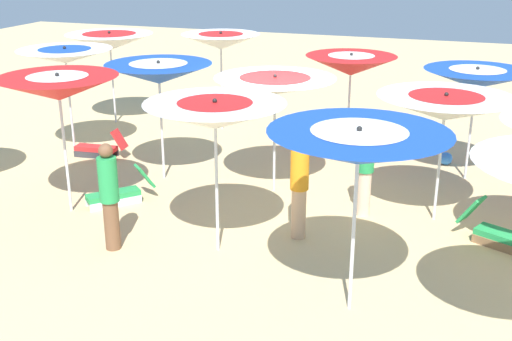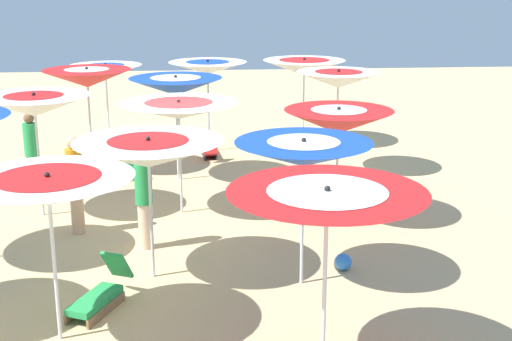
{
  "view_description": "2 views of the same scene",
  "coord_description": "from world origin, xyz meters",
  "px_view_note": "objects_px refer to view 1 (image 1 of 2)",
  "views": [
    {
      "loc": [
        3.43,
        -11.03,
        4.66
      ],
      "look_at": [
        0.16,
        -1.57,
        1.0
      ],
      "focal_mm": 45.05,
      "sensor_mm": 36.0,
      "label": 1
    },
    {
      "loc": [
        13.46,
        0.44,
        4.66
      ],
      "look_at": [
        2.01,
        1.42,
        1.41
      ],
      "focal_mm": 49.84,
      "sensor_mm": 36.0,
      "label": 2
    }
  ],
  "objects_px": {
    "beach_umbrella_5": "(65,56)",
    "lounger_2": "(500,233)",
    "beach_umbrella_13": "(477,79)",
    "beach_umbrella_6": "(159,73)",
    "lounger_0": "(100,148)",
    "beach_umbrella_3": "(358,147)",
    "beach_umbrella_11": "(221,41)",
    "beach_umbrella_2": "(215,115)",
    "beach_umbrella_7": "(275,85)",
    "beachgoer_1": "(365,166)",
    "beachgoer_0": "(299,182)",
    "beach_ball": "(446,158)",
    "beach_umbrella_1": "(58,88)",
    "beach_umbrella_8": "(445,108)",
    "lounger_1": "(119,193)",
    "beachgoer_2": "(109,195)",
    "beach_umbrella_10": "(110,41)",
    "beach_umbrella_12": "(351,65)"
  },
  "relations": [
    {
      "from": "lounger_1",
      "to": "beach_ball",
      "type": "height_order",
      "value": "lounger_1"
    },
    {
      "from": "beachgoer_0",
      "to": "beach_umbrella_13",
      "type": "bearing_deg",
      "value": -71.35
    },
    {
      "from": "beach_umbrella_2",
      "to": "beachgoer_0",
      "type": "relative_size",
      "value": 1.34
    },
    {
      "from": "beach_umbrella_12",
      "to": "beach_umbrella_7",
      "type": "bearing_deg",
      "value": -105.89
    },
    {
      "from": "beach_umbrella_5",
      "to": "beach_umbrella_13",
      "type": "distance_m",
      "value": 8.58
    },
    {
      "from": "beach_umbrella_7",
      "to": "beachgoer_1",
      "type": "distance_m",
      "value": 2.26
    },
    {
      "from": "beach_umbrella_3",
      "to": "beach_umbrella_6",
      "type": "distance_m",
      "value": 5.83
    },
    {
      "from": "beach_ball",
      "to": "beach_umbrella_8",
      "type": "bearing_deg",
      "value": -90.15
    },
    {
      "from": "beach_umbrella_2",
      "to": "beach_umbrella_3",
      "type": "relative_size",
      "value": 0.97
    },
    {
      "from": "lounger_1",
      "to": "beach_umbrella_3",
      "type": "bearing_deg",
      "value": 107.83
    },
    {
      "from": "beach_umbrella_13",
      "to": "lounger_1",
      "type": "relative_size",
      "value": 2.0
    },
    {
      "from": "lounger_0",
      "to": "beach_umbrella_3",
      "type": "bearing_deg",
      "value": 140.82
    },
    {
      "from": "lounger_1",
      "to": "lounger_2",
      "type": "distance_m",
      "value": 6.67
    },
    {
      "from": "beach_umbrella_2",
      "to": "lounger_2",
      "type": "xyz_separation_m",
      "value": [
        4.2,
        1.62,
        -1.98
      ]
    },
    {
      "from": "beach_umbrella_2",
      "to": "lounger_0",
      "type": "relative_size",
      "value": 2.0
    },
    {
      "from": "beach_umbrella_11",
      "to": "lounger_0",
      "type": "xyz_separation_m",
      "value": [
        -1.77,
        -2.96,
        -2.04
      ]
    },
    {
      "from": "beach_umbrella_6",
      "to": "lounger_2",
      "type": "relative_size",
      "value": 1.83
    },
    {
      "from": "beach_umbrella_8",
      "to": "beachgoer_1",
      "type": "distance_m",
      "value": 1.65
    },
    {
      "from": "beach_umbrella_5",
      "to": "beachgoer_1",
      "type": "distance_m",
      "value": 7.07
    },
    {
      "from": "beach_umbrella_12",
      "to": "lounger_1",
      "type": "bearing_deg",
      "value": -126.54
    },
    {
      "from": "beach_umbrella_2",
      "to": "beachgoer_0",
      "type": "height_order",
      "value": "beach_umbrella_2"
    },
    {
      "from": "beach_umbrella_1",
      "to": "beachgoer_2",
      "type": "relative_size",
      "value": 1.44
    },
    {
      "from": "beach_umbrella_5",
      "to": "beach_ball",
      "type": "bearing_deg",
      "value": 13.79
    },
    {
      "from": "beach_umbrella_2",
      "to": "beach_umbrella_5",
      "type": "xyz_separation_m",
      "value": [
        -4.92,
        3.38,
        0.03
      ]
    },
    {
      "from": "beachgoer_2",
      "to": "beach_ball",
      "type": "bearing_deg",
      "value": 139.63
    },
    {
      "from": "beach_umbrella_5",
      "to": "beach_umbrella_11",
      "type": "relative_size",
      "value": 0.98
    },
    {
      "from": "beachgoer_0",
      "to": "beach_ball",
      "type": "xyz_separation_m",
      "value": [
        2.07,
        4.51,
        -0.83
      ]
    },
    {
      "from": "beach_umbrella_13",
      "to": "lounger_2",
      "type": "bearing_deg",
      "value": -78.23
    },
    {
      "from": "beach_umbrella_13",
      "to": "beachgoer_1",
      "type": "distance_m",
      "value": 3.2
    },
    {
      "from": "beach_umbrella_6",
      "to": "beach_ball",
      "type": "height_order",
      "value": "beach_umbrella_6"
    },
    {
      "from": "lounger_1",
      "to": "beachgoer_0",
      "type": "relative_size",
      "value": 0.63
    },
    {
      "from": "beach_umbrella_7",
      "to": "beachgoer_2",
      "type": "relative_size",
      "value": 1.31
    },
    {
      "from": "lounger_0",
      "to": "beach_ball",
      "type": "distance_m",
      "value": 7.65
    },
    {
      "from": "beach_umbrella_13",
      "to": "beachgoer_2",
      "type": "xyz_separation_m",
      "value": [
        -5.16,
        -5.11,
        -1.15
      ]
    },
    {
      "from": "beach_umbrella_7",
      "to": "beach_umbrella_11",
      "type": "bearing_deg",
      "value": 125.08
    },
    {
      "from": "beach_umbrella_10",
      "to": "lounger_1",
      "type": "bearing_deg",
      "value": -58.69
    },
    {
      "from": "beach_umbrella_12",
      "to": "beachgoer_1",
      "type": "xyz_separation_m",
      "value": [
        1.01,
        -3.54,
        -1.06
      ]
    },
    {
      "from": "beach_umbrella_1",
      "to": "beachgoer_0",
      "type": "xyz_separation_m",
      "value": [
        4.17,
        0.29,
        -1.29
      ]
    },
    {
      "from": "beach_umbrella_2",
      "to": "beachgoer_0",
      "type": "xyz_separation_m",
      "value": [
        1.08,
        0.85,
        -1.23
      ]
    },
    {
      "from": "beachgoer_1",
      "to": "beach_ball",
      "type": "xyz_separation_m",
      "value": [
        1.23,
        3.23,
        -0.78
      ]
    },
    {
      "from": "beach_umbrella_5",
      "to": "beach_umbrella_10",
      "type": "bearing_deg",
      "value": 100.44
    },
    {
      "from": "beach_umbrella_1",
      "to": "beach_umbrella_8",
      "type": "height_order",
      "value": "beach_umbrella_1"
    },
    {
      "from": "beach_umbrella_7",
      "to": "beachgoer_0",
      "type": "height_order",
      "value": "beach_umbrella_7"
    },
    {
      "from": "beach_umbrella_2",
      "to": "beach_ball",
      "type": "relative_size",
      "value": 8.83
    },
    {
      "from": "beach_umbrella_2",
      "to": "beach_umbrella_10",
      "type": "distance_m",
      "value": 8.06
    },
    {
      "from": "beach_umbrella_7",
      "to": "beach_umbrella_8",
      "type": "bearing_deg",
      "value": -7.4
    },
    {
      "from": "beach_umbrella_2",
      "to": "beach_umbrella_8",
      "type": "height_order",
      "value": "beach_umbrella_2"
    },
    {
      "from": "beach_umbrella_5",
      "to": "lounger_2",
      "type": "xyz_separation_m",
      "value": [
        9.11,
        -1.76,
        -2.01
      ]
    },
    {
      "from": "beach_umbrella_1",
      "to": "beachgoer_1",
      "type": "height_order",
      "value": "beach_umbrella_1"
    },
    {
      "from": "beach_umbrella_11",
      "to": "lounger_0",
      "type": "relative_size",
      "value": 2.03
    }
  ]
}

